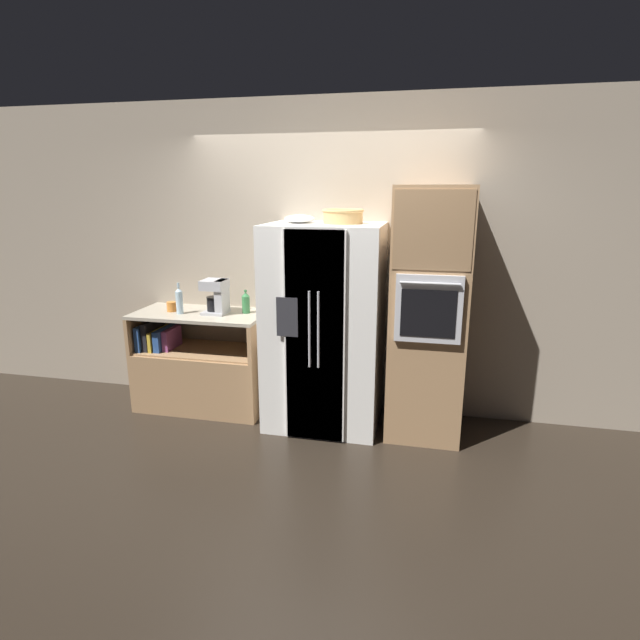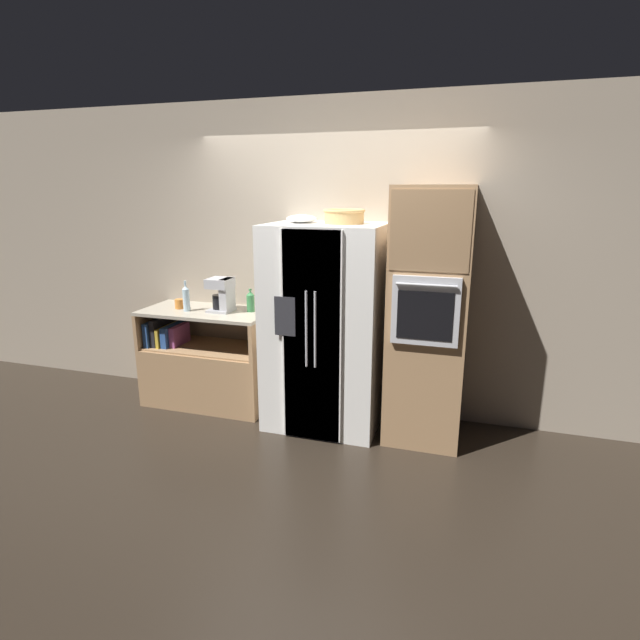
{
  "view_description": "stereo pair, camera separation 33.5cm",
  "coord_description": "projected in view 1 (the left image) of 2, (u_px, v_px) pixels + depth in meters",
  "views": [
    {
      "loc": [
        0.89,
        -3.97,
        2.03
      ],
      "look_at": [
        0.02,
        -0.02,
        0.97
      ],
      "focal_mm": 28.0,
      "sensor_mm": 36.0,
      "label": 1
    },
    {
      "loc": [
        1.22,
        -3.88,
        2.03
      ],
      "look_at": [
        0.02,
        -0.02,
        0.97
      ],
      "focal_mm": 28.0,
      "sensor_mm": 36.0,
      "label": 2
    }
  ],
  "objects": [
    {
      "name": "wall_back",
      "position": [
        330.0,
        260.0,
        4.54
      ],
      "size": [
        12.0,
        0.06,
        2.8
      ],
      "color": "tan",
      "rests_on": "ground_plane"
    },
    {
      "name": "bottle_tall",
      "position": [
        246.0,
        302.0,
        4.55
      ],
      "size": [
        0.07,
        0.07,
        0.21
      ],
      "color": "#33723F",
      "rests_on": "counter_left"
    },
    {
      "name": "fruit_bowl",
      "position": [
        300.0,
        219.0,
        4.15
      ],
      "size": [
        0.26,
        0.26,
        0.07
      ],
      "color": "white",
      "rests_on": "refrigerator"
    },
    {
      "name": "refrigerator",
      "position": [
        324.0,
        327.0,
        4.28
      ],
      "size": [
        0.97,
        0.78,
        1.76
      ],
      "color": "white",
      "rests_on": "ground_plane"
    },
    {
      "name": "bottle_short",
      "position": [
        179.0,
        300.0,
        4.52
      ],
      "size": [
        0.06,
        0.06,
        0.29
      ],
      "color": "silver",
      "rests_on": "counter_left"
    },
    {
      "name": "coffee_maker",
      "position": [
        217.0,
        295.0,
        4.51
      ],
      "size": [
        0.21,
        0.22,
        0.31
      ],
      "color": "#B2B2B7",
      "rests_on": "counter_left"
    },
    {
      "name": "ground_plane",
      "position": [
        319.0,
        424.0,
        4.45
      ],
      "size": [
        20.0,
        20.0,
        0.0
      ],
      "primitive_type": "plane",
      "color": "black"
    },
    {
      "name": "mug",
      "position": [
        172.0,
        307.0,
        4.62
      ],
      "size": [
        0.12,
        0.09,
        0.09
      ],
      "color": "orange",
      "rests_on": "counter_left"
    },
    {
      "name": "wall_oven",
      "position": [
        428.0,
        314.0,
        4.09
      ],
      "size": [
        0.61,
        0.74,
        2.06
      ],
      "color": "#A87F56",
      "rests_on": "ground_plane"
    },
    {
      "name": "wicker_basket",
      "position": [
        343.0,
        216.0,
        4.06
      ],
      "size": [
        0.34,
        0.34,
        0.12
      ],
      "color": "tan",
      "rests_on": "refrigerator"
    },
    {
      "name": "counter_left",
      "position": [
        202.0,
        372.0,
        4.75
      ],
      "size": [
        1.21,
        0.6,
        0.93
      ],
      "color": "#A87F56",
      "rests_on": "ground_plane"
    }
  ]
}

